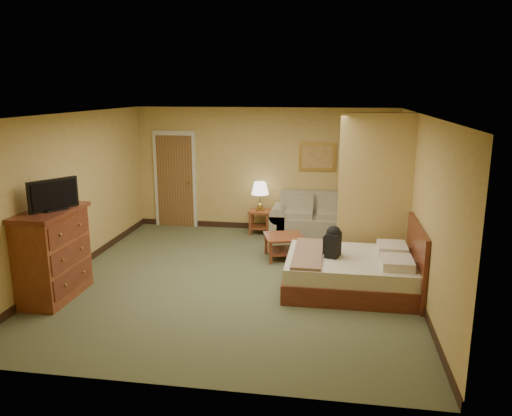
% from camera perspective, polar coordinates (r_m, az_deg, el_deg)
% --- Properties ---
extents(floor, '(6.00, 6.00, 0.00)m').
position_cam_1_polar(floor, '(8.07, -2.17, -8.13)').
color(floor, '#515738').
rests_on(floor, ground).
extents(ceiling, '(6.00, 6.00, 0.00)m').
position_cam_1_polar(ceiling, '(7.51, -2.35, 10.65)').
color(ceiling, white).
rests_on(ceiling, back_wall).
extents(back_wall, '(5.50, 0.02, 2.60)m').
position_cam_1_polar(back_wall, '(10.59, 0.90, 4.40)').
color(back_wall, tan).
rests_on(back_wall, floor).
extents(left_wall, '(0.02, 6.00, 2.60)m').
position_cam_1_polar(left_wall, '(8.64, -20.45, 1.48)').
color(left_wall, tan).
rests_on(left_wall, floor).
extents(right_wall, '(0.02, 6.00, 2.60)m').
position_cam_1_polar(right_wall, '(7.65, 18.39, 0.18)').
color(right_wall, tan).
rests_on(right_wall, floor).
extents(partition, '(1.20, 0.15, 2.60)m').
position_cam_1_polar(partition, '(8.47, 13.42, 1.74)').
color(partition, tan).
rests_on(partition, floor).
extents(door, '(0.94, 0.16, 2.10)m').
position_cam_1_polar(door, '(11.04, -9.21, 3.19)').
color(door, beige).
rests_on(door, floor).
extents(baseboard, '(5.50, 0.02, 0.12)m').
position_cam_1_polar(baseboard, '(10.85, 0.87, -2.10)').
color(baseboard, black).
rests_on(baseboard, floor).
extents(loveseat, '(1.80, 0.84, 0.91)m').
position_cam_1_polar(loveseat, '(10.29, 6.75, -1.69)').
color(loveseat, '#9D9577').
rests_on(loveseat, floor).
extents(side_table, '(0.45, 0.45, 0.50)m').
position_cam_1_polar(side_table, '(10.45, 0.46, -1.17)').
color(side_table, maroon).
rests_on(side_table, floor).
extents(table_lamp, '(0.36, 0.36, 0.60)m').
position_cam_1_polar(table_lamp, '(10.32, 0.47, 2.17)').
color(table_lamp, '#A98D3E').
rests_on(table_lamp, side_table).
extents(coffee_table, '(0.81, 0.81, 0.42)m').
position_cam_1_polar(coffee_table, '(8.94, 3.20, -3.91)').
color(coffee_table, maroon).
rests_on(coffee_table, floor).
extents(wall_picture, '(0.76, 0.04, 0.59)m').
position_cam_1_polar(wall_picture, '(10.43, 7.04, 5.82)').
color(wall_picture, '#B78E3F').
rests_on(wall_picture, back_wall).
extents(dresser, '(0.65, 1.23, 1.31)m').
position_cam_1_polar(dresser, '(7.75, -22.23, -4.88)').
color(dresser, maroon).
rests_on(dresser, floor).
extents(tv, '(0.42, 0.65, 0.44)m').
position_cam_1_polar(tv, '(7.48, -22.15, 1.32)').
color(tv, black).
rests_on(tv, dresser).
extents(bed, '(1.95, 1.63, 1.05)m').
position_cam_1_polar(bed, '(7.72, 11.12, -7.12)').
color(bed, '#552113').
rests_on(bed, floor).
extents(backpack, '(0.25, 0.31, 0.48)m').
position_cam_1_polar(backpack, '(7.53, 8.83, -3.69)').
color(backpack, black).
rests_on(backpack, bed).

